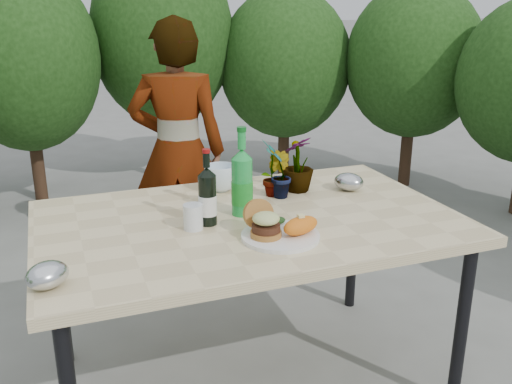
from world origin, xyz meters
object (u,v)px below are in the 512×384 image
object	(u,v)px
patio_table	(249,231)
person	(178,152)
wine_bottle	(207,197)
dinner_plate	(280,236)

from	to	relation	value
patio_table	person	xyz separation A→B (m)	(-0.02, 1.13, 0.05)
patio_table	wine_bottle	xyz separation A→B (m)	(-0.17, -0.01, 0.16)
patio_table	dinner_plate	size ratio (longest dim) A/B	5.71
wine_bottle	person	xyz separation A→B (m)	(0.15, 1.14, -0.12)
patio_table	person	bearing A→B (deg)	90.97
wine_bottle	dinner_plate	bearing A→B (deg)	-38.57
person	wine_bottle	bearing A→B (deg)	101.00
patio_table	dinner_plate	bearing A→B (deg)	-80.67
person	patio_table	bearing A→B (deg)	109.28
person	dinner_plate	bearing A→B (deg)	110.70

